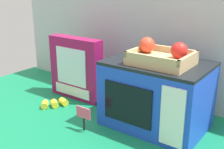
% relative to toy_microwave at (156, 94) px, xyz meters
% --- Properties ---
extents(ground_plane, '(1.70, 1.70, 0.00)m').
position_rel_toy_microwave_xyz_m(ground_plane, '(-0.20, 0.01, -0.13)').
color(ground_plane, '#147A4C').
rests_on(ground_plane, ground).
extents(display_back_panel, '(1.61, 0.03, 0.66)m').
position_rel_toy_microwave_xyz_m(display_back_panel, '(-0.20, 0.24, 0.19)').
color(display_back_panel, '#B7BABF').
rests_on(display_back_panel, ground).
extents(toy_microwave, '(0.39, 0.28, 0.27)m').
position_rel_toy_microwave_xyz_m(toy_microwave, '(0.00, 0.00, 0.00)').
color(toy_microwave, blue).
rests_on(toy_microwave, ground).
extents(food_groups_crate, '(0.22, 0.18, 0.09)m').
position_rel_toy_microwave_xyz_m(food_groups_crate, '(0.02, -0.02, 0.16)').
color(food_groups_crate, tan).
rests_on(food_groups_crate, toy_microwave).
extents(cookie_set_box, '(0.29, 0.07, 0.31)m').
position_rel_toy_microwave_xyz_m(cookie_set_box, '(-0.46, 0.02, 0.02)').
color(cookie_set_box, '#99144C').
rests_on(cookie_set_box, ground).
extents(price_sign, '(0.07, 0.01, 0.10)m').
position_rel_toy_microwave_xyz_m(price_sign, '(-0.21, -0.21, -0.07)').
color(price_sign, black).
rests_on(price_sign, ground).
extents(loose_toy_banana, '(0.10, 0.12, 0.03)m').
position_rel_toy_microwave_xyz_m(loose_toy_banana, '(-0.47, -0.12, -0.12)').
color(loose_toy_banana, yellow).
rests_on(loose_toy_banana, ground).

